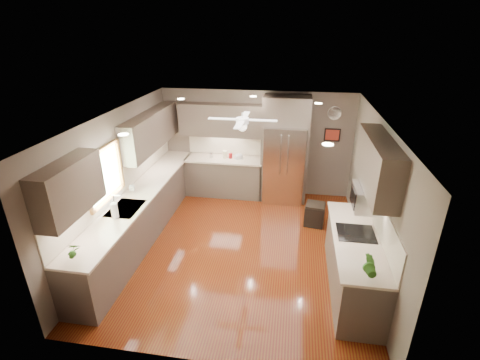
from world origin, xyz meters
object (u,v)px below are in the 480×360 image
(canister_c, at_px, (225,154))
(bowl, at_px, (238,158))
(soap_bottle, at_px, (132,187))
(canister_b, at_px, (211,155))
(canister_d, at_px, (230,156))
(potted_plant_right, at_px, (369,266))
(paper_towel, at_px, (115,211))
(potted_plant_left, at_px, (72,250))
(stool, at_px, (315,214))
(microwave, at_px, (367,198))
(refrigerator, at_px, (285,152))

(canister_c, xyz_separation_m, bowl, (0.33, -0.03, -0.06))
(soap_bottle, xyz_separation_m, bowl, (1.70, 2.06, -0.07))
(canister_b, height_order, canister_d, canister_b)
(potted_plant_right, height_order, paper_towel, potted_plant_right)
(canister_b, distance_m, potted_plant_left, 4.26)
(bowl, xyz_separation_m, stool, (1.79, -1.13, -0.73))
(soap_bottle, bearing_deg, bowl, 50.45)
(canister_c, bearing_deg, microwave, -45.38)
(refrigerator, distance_m, paper_towel, 4.00)
(refrigerator, height_order, paper_towel, refrigerator)
(refrigerator, relative_size, paper_towel, 8.79)
(canister_d, relative_size, soap_bottle, 0.71)
(canister_d, relative_size, potted_plant_left, 0.44)
(canister_d, distance_m, bowl, 0.20)
(bowl, bearing_deg, potted_plant_left, -110.73)
(soap_bottle, relative_size, stool, 0.40)
(bowl, height_order, refrigerator, refrigerator)
(bowl, bearing_deg, refrigerator, -1.81)
(bowl, relative_size, paper_towel, 0.78)
(microwave, height_order, stool, microwave)
(canister_d, xyz_separation_m, paper_towel, (-1.36, -3.06, 0.08))
(canister_c, bearing_deg, refrigerator, -2.71)
(soap_bottle, height_order, stool, soap_bottle)
(microwave, bearing_deg, canister_c, 134.62)
(canister_b, height_order, microwave, microwave)
(soap_bottle, bearing_deg, potted_plant_right, -24.86)
(canister_c, relative_size, stool, 0.38)
(canister_c, xyz_separation_m, stool, (2.13, -1.16, -0.79))
(canister_c, xyz_separation_m, microwave, (2.74, -2.77, 0.45))
(canister_b, bearing_deg, canister_c, 7.37)
(soap_bottle, bearing_deg, canister_b, 62.93)
(refrigerator, distance_m, microwave, 3.03)
(potted_plant_left, bearing_deg, soap_bottle, 93.42)
(potted_plant_left, distance_m, paper_towel, 1.13)
(canister_b, height_order, refrigerator, refrigerator)
(canister_b, distance_m, canister_c, 0.32)
(bowl, relative_size, stool, 0.47)
(bowl, height_order, microwave, microwave)
(canister_b, bearing_deg, soap_bottle, -117.07)
(potted_plant_left, height_order, potted_plant_right, potted_plant_right)
(potted_plant_left, bearing_deg, canister_d, 71.78)
(potted_plant_right, relative_size, bowl, 1.61)
(soap_bottle, xyz_separation_m, paper_towel, (0.15, -0.98, 0.05))
(soap_bottle, bearing_deg, paper_towel, -81.35)
(canister_b, distance_m, stool, 2.80)
(potted_plant_left, height_order, microwave, microwave)
(soap_bottle, distance_m, microwave, 4.19)
(canister_b, relative_size, soap_bottle, 0.73)
(canister_c, relative_size, soap_bottle, 0.93)
(stool, bearing_deg, soap_bottle, -165.08)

